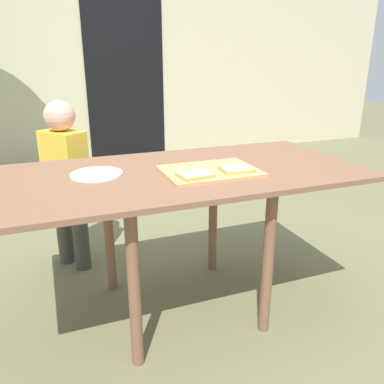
# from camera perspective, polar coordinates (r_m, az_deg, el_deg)

# --- Properties ---
(ground_plane) EXTENTS (16.00, 16.00, 0.00)m
(ground_plane) POSITION_cam_1_polar(r_m,az_deg,el_deg) (2.01, -1.48, -16.41)
(ground_plane) COLOR #6B6949
(house_wall_back) EXTENTS (8.00, 0.20, 2.63)m
(house_wall_back) POSITION_cam_1_polar(r_m,az_deg,el_deg) (4.77, -15.40, 20.24)
(house_wall_back) COLOR beige
(house_wall_back) RESTS_ON ground
(house_door) EXTENTS (0.90, 0.02, 2.00)m
(house_door) POSITION_cam_1_polar(r_m,az_deg,el_deg) (4.73, -9.78, 16.83)
(house_door) COLOR black
(house_door) RESTS_ON ground
(dining_table) EXTENTS (1.60, 0.77, 0.70)m
(dining_table) POSITION_cam_1_polar(r_m,az_deg,el_deg) (1.73, -1.66, 0.70)
(dining_table) COLOR brown
(dining_table) RESTS_ON ground
(cutting_board) EXTENTS (0.40, 0.30, 0.01)m
(cutting_board) POSITION_cam_1_polar(r_m,az_deg,el_deg) (1.67, 2.63, 3.06)
(cutting_board) COLOR tan
(cutting_board) RESTS_ON dining_table
(pizza_slice_near_right) EXTENTS (0.14, 0.12, 0.02)m
(pizza_slice_near_right) POSITION_cam_1_polar(r_m,az_deg,el_deg) (1.66, 6.56, 3.36)
(pizza_slice_near_right) COLOR tan
(pizza_slice_near_right) RESTS_ON cutting_board
(pizza_slice_near_left) EXTENTS (0.14, 0.12, 0.02)m
(pizza_slice_near_left) POSITION_cam_1_polar(r_m,az_deg,el_deg) (1.57, 0.48, 2.53)
(pizza_slice_near_left) COLOR tan
(pizza_slice_near_left) RESTS_ON cutting_board
(plate_white_left) EXTENTS (0.22, 0.22, 0.01)m
(plate_white_left) POSITION_cam_1_polar(r_m,az_deg,el_deg) (1.69, -13.82, 2.58)
(plate_white_left) COLOR white
(plate_white_left) RESTS_ON dining_table
(child_left) EXTENTS (0.25, 0.28, 0.96)m
(child_left) POSITION_cam_1_polar(r_m,az_deg,el_deg) (2.26, -17.95, 2.10)
(child_left) COLOR #3F4137
(child_left) RESTS_ON ground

